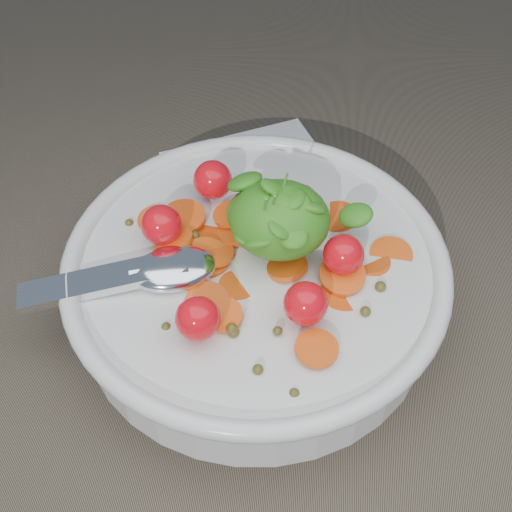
# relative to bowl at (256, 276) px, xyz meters

# --- Properties ---
(ground) EXTENTS (6.00, 6.00, 0.00)m
(ground) POSITION_rel_bowl_xyz_m (-0.01, -0.02, -0.03)
(ground) COLOR brown
(ground) RESTS_ON ground
(bowl) EXTENTS (0.31, 0.29, 0.12)m
(bowl) POSITION_rel_bowl_xyz_m (0.00, 0.00, 0.00)
(bowl) COLOR silver
(bowl) RESTS_ON ground
(napkin) EXTENTS (0.19, 0.19, 0.01)m
(napkin) POSITION_rel_bowl_xyz_m (-0.02, 0.15, -0.03)
(napkin) COLOR white
(napkin) RESTS_ON ground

